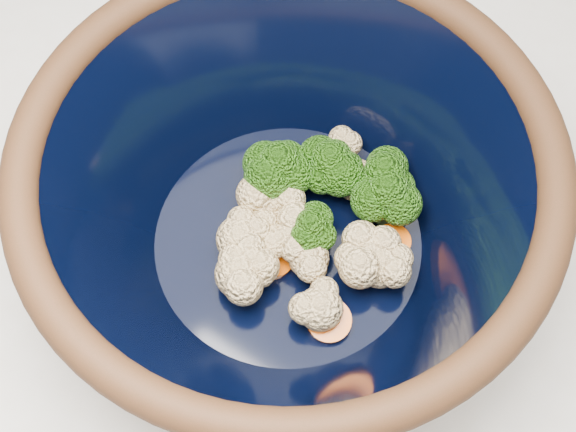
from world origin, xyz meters
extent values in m
cube|color=beige|center=(0.00, 0.00, 0.45)|extent=(1.20, 1.20, 0.90)
cylinder|color=black|center=(-0.08, -0.09, 0.91)|extent=(0.20, 0.20, 0.01)
torus|color=black|center=(-0.08, -0.09, 1.04)|extent=(0.34, 0.34, 0.02)
cylinder|color=black|center=(-0.08, -0.09, 0.93)|extent=(0.19, 0.19, 0.00)
cylinder|color=#608442|center=(-0.08, -0.03, 0.94)|extent=(0.01, 0.01, 0.02)
ellipsoid|color=#306B14|center=(-0.08, -0.03, 0.96)|extent=(0.03, 0.03, 0.03)
cylinder|color=#608442|center=(-0.11, -0.06, 0.94)|extent=(0.01, 0.01, 0.02)
ellipsoid|color=#306B14|center=(-0.11, -0.06, 0.97)|extent=(0.05, 0.05, 0.04)
cylinder|color=#608442|center=(-0.03, -0.03, 0.94)|extent=(0.01, 0.01, 0.02)
ellipsoid|color=#306B14|center=(-0.03, -0.03, 0.97)|extent=(0.05, 0.05, 0.04)
cylinder|color=#608442|center=(-0.08, -0.03, 0.94)|extent=(0.01, 0.01, 0.02)
ellipsoid|color=#306B14|center=(-0.08, -0.03, 0.97)|extent=(0.04, 0.04, 0.04)
cylinder|color=#608442|center=(-0.07, -0.08, 0.94)|extent=(0.01, 0.01, 0.02)
ellipsoid|color=#306B14|center=(-0.07, -0.08, 0.96)|extent=(0.04, 0.04, 0.03)
cylinder|color=#608442|center=(-0.04, -0.02, 0.94)|extent=(0.01, 0.01, 0.02)
ellipsoid|color=#306B14|center=(-0.04, -0.02, 0.97)|extent=(0.05, 0.05, 0.04)
sphere|color=beige|center=(-0.10, -0.11, 0.95)|extent=(0.03, 0.03, 0.03)
sphere|color=beige|center=(-0.07, -0.09, 0.95)|extent=(0.03, 0.03, 0.03)
sphere|color=beige|center=(-0.09, -0.01, 0.95)|extent=(0.03, 0.03, 0.03)
sphere|color=beige|center=(-0.08, -0.13, 0.95)|extent=(0.03, 0.03, 0.03)
sphere|color=beige|center=(-0.03, -0.12, 0.95)|extent=(0.03, 0.03, 0.03)
sphere|color=beige|center=(-0.06, -0.03, 0.95)|extent=(0.03, 0.03, 0.03)
sphere|color=beige|center=(-0.02, -0.07, 0.95)|extent=(0.03, 0.03, 0.03)
sphere|color=beige|center=(-0.09, -0.13, 0.95)|extent=(0.03, 0.03, 0.03)
sphere|color=beige|center=(-0.09, -0.10, 0.95)|extent=(0.03, 0.03, 0.03)
sphere|color=beige|center=(-0.06, -0.09, 0.95)|extent=(0.03, 0.03, 0.03)
sphere|color=beige|center=(-0.01, -0.07, 0.95)|extent=(0.03, 0.03, 0.03)
sphere|color=beige|center=(-0.10, -0.07, 0.95)|extent=(0.03, 0.03, 0.03)
cylinder|color=#E05C09|center=(-0.02, -0.05, 0.94)|extent=(0.03, 0.03, 0.01)
cylinder|color=#E05C09|center=(-0.10, -0.07, 0.94)|extent=(0.03, 0.03, 0.01)
cylinder|color=#E05C09|center=(-0.08, -0.11, 0.94)|extent=(0.03, 0.03, 0.01)
cylinder|color=#E05C09|center=(-0.10, -0.10, 0.94)|extent=(0.03, 0.03, 0.01)
cylinder|color=#E05C09|center=(-0.02, -0.12, 0.94)|extent=(0.03, 0.03, 0.01)
camera|label=1|loc=(0.06, -0.29, 1.44)|focal=50.00mm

